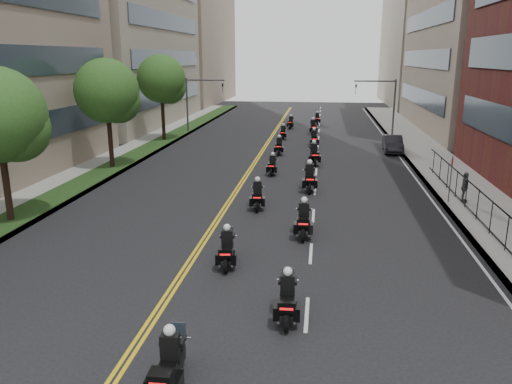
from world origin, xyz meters
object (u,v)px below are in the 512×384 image
motorcycle_0 (170,366)px  motorcycle_5 (309,179)px  motorcycle_2 (227,250)px  motorcycle_9 (314,139)px  motorcycle_1 (287,299)px  motorcycle_13 (317,119)px  motorcycle_7 (314,155)px  motorcycle_11 (313,128)px  parked_sedan (393,144)px  motorcycle_4 (257,196)px  motorcycle_6 (272,166)px  motorcycle_3 (304,221)px  motorcycle_10 (283,133)px  pedestrian_c (465,187)px  motorcycle_12 (291,123)px  motorcycle_8 (279,147)px

motorcycle_0 → motorcycle_5: (2.77, 18.96, 0.08)m
motorcycle_2 → motorcycle_9: bearing=77.5°
motorcycle_1 → motorcycle_13: 45.74m
motorcycle_7 → motorcycle_11: size_ratio=1.06×
motorcycle_2 → parked_sedan: bearing=62.9°
motorcycle_4 → motorcycle_6: bearing=84.0°
motorcycle_3 → parked_sedan: (6.59, 21.18, -0.01)m
motorcycle_3 → motorcycle_7: bearing=88.5°
motorcycle_10 → pedestrian_c: bearing=-61.1°
motorcycle_2 → motorcycle_6: size_ratio=1.07×
motorcycle_1 → motorcycle_6: size_ratio=1.09×
motorcycle_7 → parked_sedan: bearing=35.5°
motorcycle_2 → motorcycle_3: 4.58m
motorcycle_1 → pedestrian_c: (8.60, 13.45, 0.31)m
pedestrian_c → motorcycle_0: bearing=168.4°
motorcycle_0 → motorcycle_2: motorcycle_0 is taller
motorcycle_2 → motorcycle_11: (2.55, 33.91, 0.04)m
pedestrian_c → motorcycle_12: bearing=43.0°
motorcycle_0 → motorcycle_3: size_ratio=0.95×
motorcycle_12 → motorcycle_13: (2.85, 4.16, -0.01)m
motorcycle_8 → motorcycle_12: motorcycle_8 is taller
motorcycle_3 → motorcycle_11: (-0.21, 30.26, -0.01)m
motorcycle_3 → motorcycle_0: bearing=-104.7°
motorcycle_9 → motorcycle_3: bearing=-95.0°
motorcycle_4 → motorcycle_7: bearing=70.6°
motorcycle_1 → motorcycle_7: motorcycle_7 is taller
pedestrian_c → motorcycle_1: bearing=168.8°
motorcycle_3 → motorcycle_13: 38.35m
motorcycle_13 → motorcycle_8: bearing=-102.5°
motorcycle_2 → motorcycle_4: (0.20, 7.55, 0.02)m
motorcycle_4 → motorcycle_7: (2.73, 11.35, 0.07)m
motorcycle_11 → motorcycle_5: bearing=-95.6°
motorcycle_7 → motorcycle_0: bearing=-103.4°
motorcycle_4 → motorcycle_5: size_ratio=0.90×
motorcycle_13 → pedestrian_c: pedestrian_c is taller
motorcycle_10 → pedestrian_c: (11.39, -20.61, 0.36)m
motorcycle_8 → pedestrian_c: size_ratio=1.34×
motorcycle_5 → motorcycle_9: (-0.01, 14.97, -0.06)m
motorcycle_0 → motorcycle_7: bearing=82.1°
motorcycle_0 → motorcycle_11: bearing=84.9°
motorcycle_13 → motorcycle_10: bearing=-109.0°
motorcycle_10 → motorcycle_11: motorcycle_11 is taller
motorcycle_5 → motorcycle_10: (-3.04, 18.83, -0.13)m
motorcycle_4 → motorcycle_5: bearing=50.6°
motorcycle_3 → motorcycle_7: size_ratio=0.96×
motorcycle_4 → parked_sedan: 19.56m
motorcycle_12 → pedestrian_c: size_ratio=1.30×
motorcycle_4 → motorcycle_13: 34.55m
motorcycle_4 → motorcycle_5: 4.72m
motorcycle_12 → motorcycle_3: bearing=-81.3°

